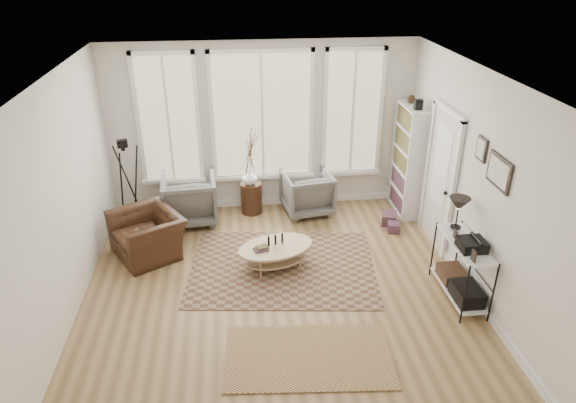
{
  "coord_description": "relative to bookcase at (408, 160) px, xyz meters",
  "views": [
    {
      "loc": [
        -0.49,
        -5.61,
        4.23
      ],
      "look_at": [
        0.2,
        0.6,
        1.1
      ],
      "focal_mm": 32.0,
      "sensor_mm": 36.0,
      "label": 1
    }
  ],
  "objects": [
    {
      "name": "room",
      "position": [
        -2.42,
        -2.2,
        0.47
      ],
      "size": [
        5.5,
        5.54,
        2.9
      ],
      "color": "#9C794B",
      "rests_on": "ground"
    },
    {
      "name": "bay_window",
      "position": [
        -2.44,
        0.49,
        0.65
      ],
      "size": [
        4.14,
        0.12,
        2.24
      ],
      "color": "beige",
      "rests_on": "ground"
    },
    {
      "name": "door",
      "position": [
        0.13,
        -1.08,
        0.17
      ],
      "size": [
        0.09,
        1.06,
        2.22
      ],
      "color": "silver",
      "rests_on": "ground"
    },
    {
      "name": "bookcase",
      "position": [
        0.0,
        0.0,
        0.0
      ],
      "size": [
        0.31,
        0.85,
        2.06
      ],
      "color": "white",
      "rests_on": "ground"
    },
    {
      "name": "low_shelf",
      "position": [
        -0.06,
        -2.52,
        -0.44
      ],
      "size": [
        0.38,
        1.08,
        1.3
      ],
      "color": "white",
      "rests_on": "ground"
    },
    {
      "name": "wall_art",
      "position": [
        0.14,
        -2.49,
        0.92
      ],
      "size": [
        0.04,
        0.88,
        0.44
      ],
      "color": "black",
      "rests_on": "ground"
    },
    {
      "name": "rug_main",
      "position": [
        -2.31,
        -1.58,
        -0.95
      ],
      "size": [
        2.88,
        2.3,
        0.01
      ],
      "primitive_type": "cube",
      "rotation": [
        0.0,
        0.0,
        -0.12
      ],
      "color": "brown",
      "rests_on": "ground"
    },
    {
      "name": "rug_runner",
      "position": [
        -2.2,
        -3.43,
        -0.94
      ],
      "size": [
        1.99,
        1.21,
        0.01
      ],
      "primitive_type": "cube",
      "rotation": [
        0.0,
        0.0,
        -0.08
      ],
      "color": "brown",
      "rests_on": "ground"
    },
    {
      "name": "coffee_table",
      "position": [
        -2.41,
        -1.54,
        -0.68
      ],
      "size": [
        1.27,
        1.01,
        0.51
      ],
      "color": "tan",
      "rests_on": "ground"
    },
    {
      "name": "armchair_left",
      "position": [
        -3.71,
        0.02,
        -0.54
      ],
      "size": [
        0.94,
        0.97,
        0.82
      ],
      "primitive_type": "imported",
      "rotation": [
        0.0,
        0.0,
        3.22
      ],
      "color": "slate",
      "rests_on": "ground"
    },
    {
      "name": "armchair_right",
      "position": [
        -1.7,
        0.13,
        -0.58
      ],
      "size": [
        0.92,
        0.94,
        0.75
      ],
      "primitive_type": "imported",
      "rotation": [
        0.0,
        0.0,
        3.31
      ],
      "color": "slate",
      "rests_on": "ground"
    },
    {
      "name": "side_table",
      "position": [
        -2.67,
        0.22,
        -0.21
      ],
      "size": [
        0.37,
        0.37,
        1.55
      ],
      "color": "#3A2113",
      "rests_on": "ground"
    },
    {
      "name": "vase",
      "position": [
        -2.69,
        0.19,
        -0.27
      ],
      "size": [
        0.28,
        0.28,
        0.25
      ],
      "primitive_type": "imported",
      "rotation": [
        0.0,
        0.0,
        0.18
      ],
      "color": "silver",
      "rests_on": "side_table"
    },
    {
      "name": "accent_chair",
      "position": [
        -4.29,
        -0.97,
        -0.62
      ],
      "size": [
        1.33,
        1.29,
        0.66
      ],
      "primitive_type": "imported",
      "rotation": [
        0.0,
        0.0,
        -1.04
      ],
      "color": "#3A2113",
      "rests_on": "ground"
    },
    {
      "name": "tripod_camera",
      "position": [
        -4.63,
        -0.2,
        -0.23
      ],
      "size": [
        0.55,
        0.55,
        1.57
      ],
      "color": "black",
      "rests_on": "ground"
    },
    {
      "name": "book_stack_near",
      "position": [
        -0.39,
        -0.46,
        -0.86
      ],
      "size": [
        0.32,
        0.36,
        0.19
      ],
      "primitive_type": "cube",
      "rotation": [
        0.0,
        0.0,
        -0.32
      ],
      "color": "maroon",
      "rests_on": "ground"
    },
    {
      "name": "book_stack_far",
      "position": [
        -0.39,
        -0.71,
        -0.88
      ],
      "size": [
        0.24,
        0.27,
        0.15
      ],
      "primitive_type": "cube",
      "rotation": [
        0.0,
        0.0,
        -0.23
      ],
      "color": "maroon",
      "rests_on": "ground"
    }
  ]
}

